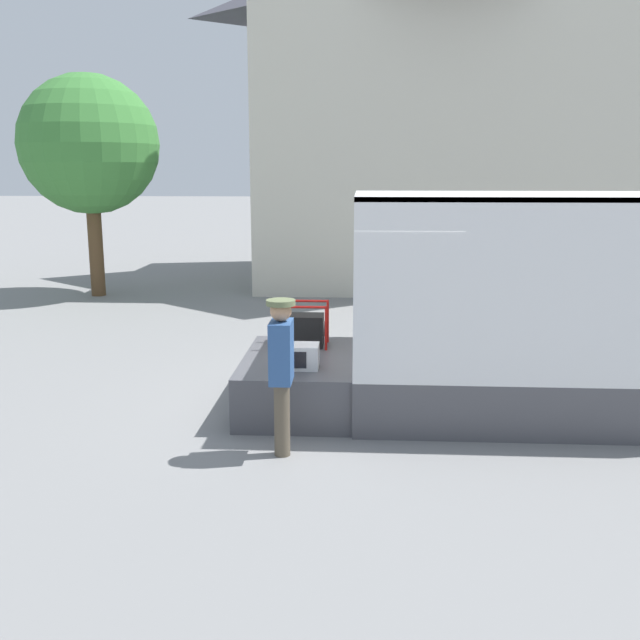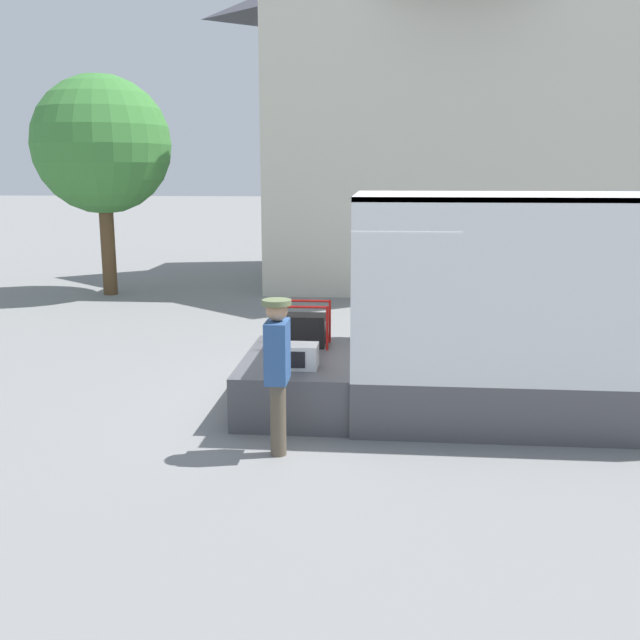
{
  "view_description": "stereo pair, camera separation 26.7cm",
  "coord_description": "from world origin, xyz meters",
  "px_view_note": "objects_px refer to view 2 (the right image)",
  "views": [
    {
      "loc": [
        0.1,
        -9.32,
        3.17
      ],
      "look_at": [
        -0.45,
        -0.2,
        1.24
      ],
      "focal_mm": 40.0,
      "sensor_mm": 36.0,
      "label": 1
    },
    {
      "loc": [
        0.36,
        -9.3,
        3.17
      ],
      "look_at": [
        -0.45,
        -0.2,
        1.24
      ],
      "focal_mm": 40.0,
      "sensor_mm": 36.0,
      "label": 2
    }
  ],
  "objects_px": {
    "worker_person": "(277,360)",
    "street_tree": "(102,145)",
    "microwave": "(298,356)",
    "portable_generator": "(307,330)"
  },
  "relations": [
    {
      "from": "worker_person",
      "to": "street_tree",
      "type": "distance_m",
      "value": 12.12
    },
    {
      "from": "worker_person",
      "to": "street_tree",
      "type": "xyz_separation_m",
      "value": [
        -5.92,
        10.23,
        2.67
      ]
    },
    {
      "from": "microwave",
      "to": "worker_person",
      "type": "bearing_deg",
      "value": -94.12
    },
    {
      "from": "microwave",
      "to": "portable_generator",
      "type": "distance_m",
      "value": 1.18
    },
    {
      "from": "microwave",
      "to": "portable_generator",
      "type": "xyz_separation_m",
      "value": [
        -0.01,
        1.18,
        0.08
      ]
    },
    {
      "from": "worker_person",
      "to": "microwave",
      "type": "bearing_deg",
      "value": 85.88
    },
    {
      "from": "microwave",
      "to": "street_tree",
      "type": "relative_size",
      "value": 0.09
    },
    {
      "from": "portable_generator",
      "to": "street_tree",
      "type": "height_order",
      "value": "street_tree"
    },
    {
      "from": "microwave",
      "to": "street_tree",
      "type": "xyz_separation_m",
      "value": [
        -6.0,
        9.05,
        2.93
      ]
    },
    {
      "from": "microwave",
      "to": "worker_person",
      "type": "distance_m",
      "value": 1.22
    }
  ]
}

